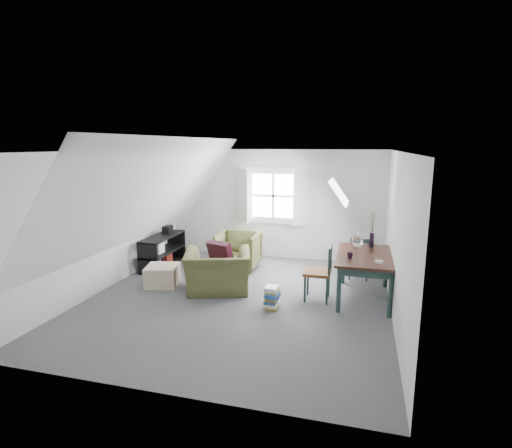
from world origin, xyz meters
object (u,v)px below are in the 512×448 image
(magazine_stack, at_px, (272,297))
(ottoman, at_px, (162,275))
(armchair_near, at_px, (218,291))
(dining_chair_far, at_px, (359,257))
(armchair_far, at_px, (239,268))
(dining_table, at_px, (365,260))
(dining_chair_near, at_px, (320,272))
(media_shelf, at_px, (162,253))

(magazine_stack, bearing_deg, ottoman, 167.03)
(armchair_near, xyz_separation_m, dining_chair_far, (2.44, 1.35, 0.44))
(armchair_far, bearing_deg, dining_table, -22.92)
(dining_chair_near, relative_size, media_shelf, 0.72)
(armchair_far, bearing_deg, armchair_near, -88.47)
(armchair_far, relative_size, dining_chair_near, 0.91)
(ottoman, bearing_deg, dining_chair_near, 0.91)
(ottoman, relative_size, dining_table, 0.36)
(dining_chair_near, distance_m, magazine_stack, 0.95)
(media_shelf, bearing_deg, armchair_far, 13.33)
(dining_table, distance_m, media_shelf, 4.30)
(armchair_near, xyz_separation_m, armchair_far, (-0.05, 1.37, 0.00))
(ottoman, distance_m, dining_table, 3.70)
(ottoman, bearing_deg, magazine_stack, -12.97)
(ottoman, bearing_deg, armchair_near, -0.20)
(armchair_far, xyz_separation_m, dining_table, (2.59, -1.07, 0.68))
(magazine_stack, bearing_deg, armchair_far, 121.63)
(armchair_near, bearing_deg, ottoman, -17.85)
(dining_table, bearing_deg, dining_chair_far, 90.86)
(media_shelf, bearing_deg, dining_chair_near, -13.91)
(magazine_stack, bearing_deg, dining_chair_far, 54.54)
(magazine_stack, bearing_deg, media_shelf, 150.72)
(dining_chair_near, bearing_deg, armchair_near, -103.78)
(armchair_near, height_order, ottoman, ottoman)
(armchair_far, relative_size, dining_table, 0.56)
(armchair_near, distance_m, dining_table, 2.65)
(dining_chair_near, height_order, magazine_stack, dining_chair_near)
(armchair_near, bearing_deg, armchair_far, -105.70)
(dining_chair_near, xyz_separation_m, magazine_stack, (-0.70, -0.56, -0.32))
(armchair_far, height_order, ottoman, armchair_far)
(ottoman, height_order, media_shelf, media_shelf)
(armchair_far, bearing_deg, magazine_stack, -58.79)
(media_shelf, relative_size, magazine_stack, 3.73)
(armchair_far, distance_m, dining_chair_far, 2.52)
(dining_chair_far, height_order, dining_chair_near, dining_chair_near)
(dining_chair_far, height_order, media_shelf, dining_chair_far)
(dining_table, height_order, magazine_stack, dining_table)
(dining_chair_far, xyz_separation_m, magazine_stack, (-1.33, -1.86, -0.26))
(ottoman, height_order, dining_chair_near, dining_chair_near)
(ottoman, relative_size, dining_chair_far, 0.67)
(ottoman, bearing_deg, media_shelf, 118.06)
(media_shelf, bearing_deg, dining_chair_far, 6.32)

